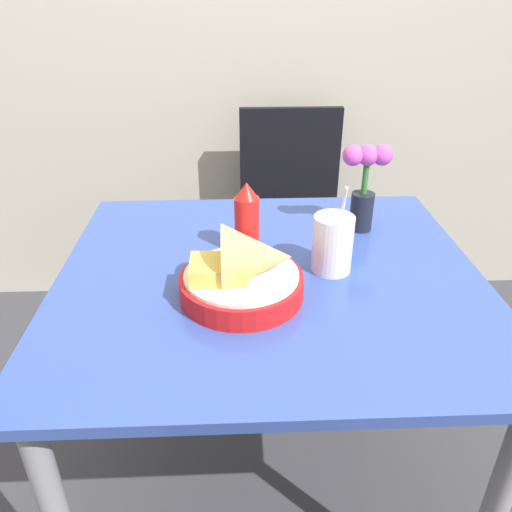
{
  "coord_description": "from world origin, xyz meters",
  "views": [
    {
      "loc": [
        -0.08,
        -0.99,
        1.33
      ],
      "look_at": [
        -0.03,
        -0.03,
        0.79
      ],
      "focal_mm": 35.0,
      "sensor_mm": 36.0,
      "label": 1
    }
  ],
  "objects_px": {
    "ketchup_bottle": "(247,219)",
    "food_basket": "(246,273)",
    "drink_cup": "(332,245)",
    "flower_vase": "(365,182)",
    "chair_far_window": "(291,208)"
  },
  "relations": [
    {
      "from": "ketchup_bottle",
      "to": "chair_far_window",
      "type": "bearing_deg",
      "value": 75.43
    },
    {
      "from": "food_basket",
      "to": "drink_cup",
      "type": "bearing_deg",
      "value": 27.21
    },
    {
      "from": "drink_cup",
      "to": "ketchup_bottle",
      "type": "bearing_deg",
      "value": 153.26
    },
    {
      "from": "chair_far_window",
      "to": "flower_vase",
      "type": "distance_m",
      "value": 0.73
    },
    {
      "from": "ketchup_bottle",
      "to": "food_basket",
      "type": "bearing_deg",
      "value": -92.01
    },
    {
      "from": "ketchup_bottle",
      "to": "flower_vase",
      "type": "bearing_deg",
      "value": 20.54
    },
    {
      "from": "food_basket",
      "to": "chair_far_window",
      "type": "bearing_deg",
      "value": 78.0
    },
    {
      "from": "food_basket",
      "to": "drink_cup",
      "type": "relative_size",
      "value": 1.22
    },
    {
      "from": "flower_vase",
      "to": "chair_far_window",
      "type": "bearing_deg",
      "value": 100.38
    },
    {
      "from": "food_basket",
      "to": "ketchup_bottle",
      "type": "relative_size",
      "value": 1.45
    },
    {
      "from": "flower_vase",
      "to": "food_basket",
      "type": "bearing_deg",
      "value": -135.11
    },
    {
      "from": "food_basket",
      "to": "ketchup_bottle",
      "type": "bearing_deg",
      "value": 87.99
    },
    {
      "from": "food_basket",
      "to": "drink_cup",
      "type": "distance_m",
      "value": 0.22
    },
    {
      "from": "drink_cup",
      "to": "flower_vase",
      "type": "relative_size",
      "value": 0.93
    },
    {
      "from": "ketchup_bottle",
      "to": "flower_vase",
      "type": "xyz_separation_m",
      "value": [
        0.31,
        0.12,
        0.05
      ]
    }
  ]
}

